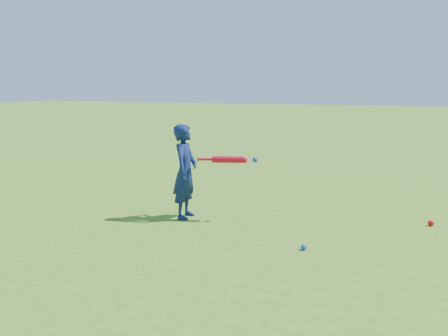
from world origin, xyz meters
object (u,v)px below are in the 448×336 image
at_px(ground_ball_red, 431,223).
at_px(bat_swing, 231,160).
at_px(ground_ball_blue, 304,247).
at_px(child, 185,172).

relative_size(ground_ball_red, bat_swing, 0.10).
bearing_deg(ground_ball_blue, ground_ball_red, 52.30).
bearing_deg(ground_ball_blue, bat_swing, 145.67).
height_order(ground_ball_red, ground_ball_blue, ground_ball_red).
distance_m(ground_ball_red, bat_swing, 2.57).
distance_m(child, bat_swing, 0.62).
distance_m(ground_ball_red, ground_ball_blue, 1.93).
xyz_separation_m(child, ground_ball_red, (2.93, 0.87, -0.57)).
relative_size(ground_ball_blue, bat_swing, 0.08).
distance_m(child, ground_ball_blue, 1.95).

